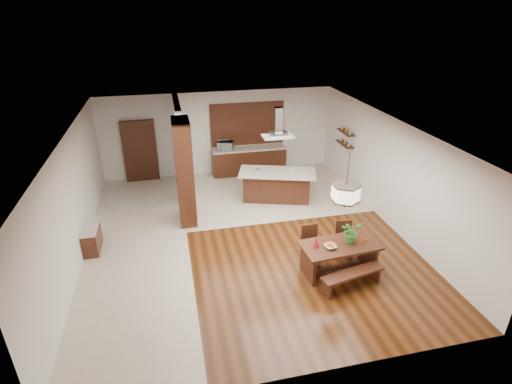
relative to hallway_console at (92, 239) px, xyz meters
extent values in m
plane|color=#391B0A|center=(3.81, -0.20, -0.32)|extent=(9.00, 9.00, 0.00)
cube|color=white|center=(3.81, -0.20, 2.58)|extent=(8.00, 9.00, 0.04)
cube|color=silver|center=(3.81, 4.30, 1.14)|extent=(8.00, 0.04, 2.90)
cube|color=silver|center=(3.81, -4.70, 1.14)|extent=(8.00, 0.04, 2.90)
cube|color=silver|center=(-0.19, -0.20, 1.14)|extent=(0.04, 9.00, 2.90)
cube|color=silver|center=(7.81, -0.20, 1.14)|extent=(0.04, 9.00, 2.90)
cube|color=beige|center=(1.06, -0.20, -0.31)|extent=(2.50, 9.00, 0.01)
cube|color=beige|center=(5.06, 2.30, -0.31)|extent=(5.50, 4.00, 0.01)
cube|color=#411D10|center=(3.81, -0.20, 2.57)|extent=(8.00, 9.00, 0.02)
cube|color=black|center=(2.41, 1.00, 1.14)|extent=(0.45, 1.00, 2.90)
cube|color=silver|center=(2.41, 3.10, 1.14)|extent=(0.18, 2.40, 2.90)
cube|color=black|center=(0.00, 0.00, 0.00)|extent=(0.37, 0.88, 0.63)
cube|color=black|center=(1.11, 4.20, 0.74)|extent=(1.10, 0.20, 2.10)
cube|color=black|center=(4.81, 4.00, 0.13)|extent=(2.60, 0.60, 0.90)
cube|color=beige|center=(4.81, 4.00, 0.61)|extent=(2.60, 0.62, 0.05)
cube|color=#98612D|center=(4.81, 4.26, 1.44)|extent=(2.60, 0.08, 1.50)
cube|color=black|center=(7.68, 2.40, 1.08)|extent=(0.26, 0.90, 0.04)
cube|color=black|center=(7.68, 2.40, 1.49)|extent=(0.26, 0.90, 0.04)
cube|color=black|center=(5.58, -2.18, 0.38)|extent=(1.80, 1.00, 0.06)
cube|color=black|center=(4.83, -2.23, 0.02)|extent=(0.13, 0.70, 0.67)
cube|color=black|center=(6.33, -2.12, 0.02)|extent=(0.13, 0.70, 0.67)
imported|color=#397828|center=(5.84, -2.12, 0.67)|extent=(0.56, 0.52, 0.51)
imported|color=beige|center=(5.31, -2.26, 0.44)|extent=(0.28, 0.28, 0.06)
cone|color=#B10C19|center=(5.01, -2.15, 0.52)|extent=(0.18, 0.18, 0.22)
cylinder|color=gold|center=(6.14, -2.24, 0.46)|extent=(0.09, 0.09, 0.09)
cube|color=black|center=(5.20, 1.70, 0.13)|extent=(2.13, 1.32, 0.90)
cube|color=beige|center=(5.20, 1.65, 0.61)|extent=(2.50, 1.65, 0.05)
imported|color=silver|center=(5.63, 1.57, 0.68)|extent=(0.14, 0.14, 0.09)
imported|color=silver|center=(3.99, 4.00, 0.78)|extent=(0.62, 0.51, 0.29)
camera|label=1|loc=(2.08, -9.07, 5.27)|focal=28.00mm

